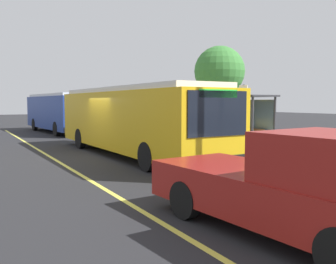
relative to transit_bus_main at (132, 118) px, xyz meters
The scene contains 11 objects.
ground_plane 1.97m from the transit_bus_main, 116.93° to the right, with size 120.00×120.00×0.00m, color #232326.
sidewalk_curb 5.25m from the transit_bus_main, 95.86° to the left, with size 44.00×6.40×0.15m, color #A8A399.
lane_stripe_center 3.63m from the transit_bus_main, 99.08° to the right, with size 36.00×0.14×0.01m, color #E0D64C.
transit_bus_main is the anchor object (origin of this frame).
transit_bus_second 14.15m from the transit_bus_main, behind, with size 10.26×3.17×2.95m.
pickup_truck 10.52m from the transit_bus_main, ahead, with size 5.56×2.50×1.85m.
bus_shelter 5.31m from the transit_bus_main, 75.70° to the left, with size 2.90×1.60×2.48m.
waiting_bench 5.58m from the transit_bus_main, 72.87° to the left, with size 1.60×0.48×0.95m.
route_sign_post 5.01m from the transit_bus_main, 29.47° to the left, with size 0.44×0.08×2.80m.
pedestrian_commuter 3.56m from the transit_bus_main, 63.85° to the left, with size 0.24×0.40×1.69m.
street_tree_near_shelter 7.53m from the transit_bus_main, 111.24° to the left, with size 2.90×2.90×5.38m.
Camera 1 is at (15.26, -5.52, 2.32)m, focal length 39.77 mm.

